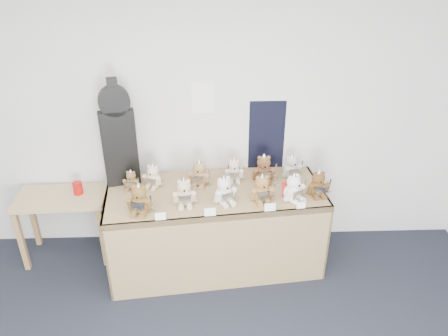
{
  "coord_description": "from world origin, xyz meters",
  "views": [
    {
      "loc": [
        0.36,
        -1.41,
        2.96
      ],
      "look_at": [
        0.48,
        1.96,
        1.13
      ],
      "focal_mm": 35.0,
      "sensor_mm": 36.0,
      "label": 1
    }
  ],
  "objects_px": {
    "teddy_back_centre_left": "(199,174)",
    "teddy_back_end": "(292,167)",
    "guitar_case": "(118,135)",
    "teddy_front_centre": "(224,191)",
    "red_cup": "(78,188)",
    "teddy_front_right": "(262,189)",
    "teddy_front_end": "(318,184)",
    "teddy_back_far_left": "(131,181)",
    "display_table": "(216,211)",
    "teddy_front_left": "(184,193)",
    "teddy_front_far_right": "(293,189)",
    "teddy_back_left": "(153,177)",
    "teddy_back_right": "(264,170)",
    "teddy_front_far_left": "(140,200)",
    "side_table": "(63,207)",
    "teddy_back_centre_right": "(234,171)"
  },
  "relations": [
    {
      "from": "teddy_front_end",
      "to": "guitar_case",
      "type": "bearing_deg",
      "value": 163.88
    },
    {
      "from": "display_table",
      "to": "teddy_front_end",
      "type": "distance_m",
      "value": 0.97
    },
    {
      "from": "teddy_back_end",
      "to": "teddy_back_far_left",
      "type": "relative_size",
      "value": 1.27
    },
    {
      "from": "teddy_front_far_left",
      "to": "teddy_back_left",
      "type": "relative_size",
      "value": 1.18
    },
    {
      "from": "teddy_front_left",
      "to": "teddy_back_end",
      "type": "height_order",
      "value": "teddy_front_left"
    },
    {
      "from": "red_cup",
      "to": "teddy_back_centre_right",
      "type": "xyz_separation_m",
      "value": [
        1.52,
        -0.01,
        0.17
      ]
    },
    {
      "from": "teddy_front_far_right",
      "to": "teddy_front_right",
      "type": "bearing_deg",
      "value": 145.32
    },
    {
      "from": "teddy_back_end",
      "to": "teddy_back_centre_right",
      "type": "bearing_deg",
      "value": 160.4
    },
    {
      "from": "teddy_front_left",
      "to": "teddy_back_left",
      "type": "distance_m",
      "value": 0.44
    },
    {
      "from": "teddy_front_centre",
      "to": "teddy_front_right",
      "type": "relative_size",
      "value": 0.99
    },
    {
      "from": "teddy_front_centre",
      "to": "teddy_back_far_left",
      "type": "distance_m",
      "value": 0.9
    },
    {
      "from": "red_cup",
      "to": "teddy_front_right",
      "type": "distance_m",
      "value": 1.79
    },
    {
      "from": "teddy_front_left",
      "to": "teddy_front_far_right",
      "type": "xyz_separation_m",
      "value": [
        0.97,
        0.04,
        0.0
      ]
    },
    {
      "from": "teddy_back_left",
      "to": "teddy_back_centre_left",
      "type": "height_order",
      "value": "teddy_back_centre_left"
    },
    {
      "from": "side_table",
      "to": "teddy_front_left",
      "type": "height_order",
      "value": "teddy_front_left"
    },
    {
      "from": "teddy_front_left",
      "to": "teddy_back_end",
      "type": "relative_size",
      "value": 1.08
    },
    {
      "from": "teddy_back_centre_right",
      "to": "teddy_back_left",
      "type": "bearing_deg",
      "value": -173.15
    },
    {
      "from": "teddy_front_left",
      "to": "teddy_front_centre",
      "type": "relative_size",
      "value": 0.99
    },
    {
      "from": "red_cup",
      "to": "teddy_front_right",
      "type": "xyz_separation_m",
      "value": [
        1.74,
        -0.39,
        0.18
      ]
    },
    {
      "from": "teddy_front_centre",
      "to": "teddy_back_far_left",
      "type": "bearing_deg",
      "value": 137.04
    },
    {
      "from": "teddy_front_left",
      "to": "teddy_front_right",
      "type": "height_order",
      "value": "teddy_front_right"
    },
    {
      "from": "display_table",
      "to": "teddy_back_end",
      "type": "distance_m",
      "value": 0.85
    },
    {
      "from": "red_cup",
      "to": "teddy_back_left",
      "type": "height_order",
      "value": "teddy_back_left"
    },
    {
      "from": "teddy_front_end",
      "to": "teddy_front_right",
      "type": "bearing_deg",
      "value": -178.52
    },
    {
      "from": "teddy_front_far_left",
      "to": "guitar_case",
      "type": "bearing_deg",
      "value": 121.59
    },
    {
      "from": "teddy_back_centre_left",
      "to": "teddy_back_end",
      "type": "relative_size",
      "value": 1.06
    },
    {
      "from": "teddy_front_far_right",
      "to": "teddy_front_end",
      "type": "relative_size",
      "value": 1.07
    },
    {
      "from": "guitar_case",
      "to": "teddy_front_centre",
      "type": "height_order",
      "value": "guitar_case"
    },
    {
      "from": "display_table",
      "to": "guitar_case",
      "type": "bearing_deg",
      "value": 157.7
    },
    {
      "from": "teddy_back_centre_right",
      "to": "display_table",
      "type": "bearing_deg",
      "value": -123.01
    },
    {
      "from": "teddy_front_right",
      "to": "teddy_back_right",
      "type": "xyz_separation_m",
      "value": [
        0.06,
        0.36,
        0.01
      ]
    },
    {
      "from": "teddy_front_end",
      "to": "teddy_back_far_left",
      "type": "distance_m",
      "value": 1.72
    },
    {
      "from": "teddy_front_far_right",
      "to": "teddy_front_end",
      "type": "distance_m",
      "value": 0.25
    },
    {
      "from": "display_table",
      "to": "side_table",
      "type": "height_order",
      "value": "display_table"
    },
    {
      "from": "teddy_back_left",
      "to": "teddy_back_centre_left",
      "type": "distance_m",
      "value": 0.43
    },
    {
      "from": "red_cup",
      "to": "teddy_front_far_left",
      "type": "height_order",
      "value": "teddy_front_far_left"
    },
    {
      "from": "teddy_back_left",
      "to": "teddy_front_right",
      "type": "bearing_deg",
      "value": 2.21
    },
    {
      "from": "teddy_front_right",
      "to": "teddy_back_right",
      "type": "relative_size",
      "value": 0.95
    },
    {
      "from": "display_table",
      "to": "teddy_front_end",
      "type": "height_order",
      "value": "teddy_front_end"
    },
    {
      "from": "side_table",
      "to": "teddy_back_end",
      "type": "height_order",
      "value": "teddy_back_end"
    },
    {
      "from": "red_cup",
      "to": "teddy_front_end",
      "type": "xyz_separation_m",
      "value": [
        2.26,
        -0.31,
        0.18
      ]
    },
    {
      "from": "teddy_front_centre",
      "to": "teddy_back_centre_right",
      "type": "bearing_deg",
      "value": 48.76
    },
    {
      "from": "red_cup",
      "to": "teddy_back_left",
      "type": "bearing_deg",
      "value": -7.68
    },
    {
      "from": "guitar_case",
      "to": "teddy_front_far_right",
      "type": "relative_size",
      "value": 3.57
    },
    {
      "from": "teddy_front_left",
      "to": "guitar_case",
      "type": "bearing_deg",
      "value": 141.04
    },
    {
      "from": "display_table",
      "to": "teddy_back_end",
      "type": "relative_size",
      "value": 7.96
    },
    {
      "from": "display_table",
      "to": "teddy_back_left",
      "type": "relative_size",
      "value": 8.23
    },
    {
      "from": "display_table",
      "to": "teddy_front_right",
      "type": "height_order",
      "value": "teddy_front_right"
    },
    {
      "from": "guitar_case",
      "to": "red_cup",
      "type": "bearing_deg",
      "value": 161.77
    },
    {
      "from": "teddy_back_centre_left",
      "to": "display_table",
      "type": "bearing_deg",
      "value": -41.89
    }
  ]
}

